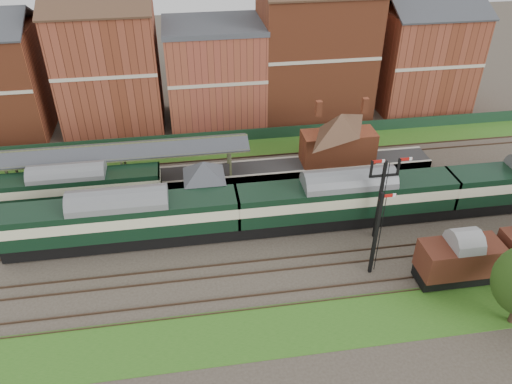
{
  "coord_description": "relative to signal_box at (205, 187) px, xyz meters",
  "views": [
    {
      "loc": [
        -4.31,
        -36.37,
        29.0
      ],
      "look_at": [
        1.7,
        2.0,
        3.0
      ],
      "focal_mm": 35.0,
      "sensor_mm": 36.0,
      "label": 1
    }
  ],
  "objects": [
    {
      "name": "ground",
      "position": [
        3.0,
        -3.25,
        -3.19
      ],
      "size": [
        160.0,
        160.0,
        0.0
      ],
      "primitive_type": "plane",
      "color": "#473D33",
      "rests_on": "ground"
    },
    {
      "name": "grass_back",
      "position": [
        3.0,
        12.75,
        -3.16
      ],
      "size": [
        90.0,
        4.5,
        0.06
      ],
      "primitive_type": "cube",
      "color": "#2D6619",
      "rests_on": "ground"
    },
    {
      "name": "grass_front",
      "position": [
        3.0,
        -15.25,
        -3.16
      ],
      "size": [
        90.0,
        5.0,
        0.06
      ],
      "primitive_type": "cube",
      "color": "#2D6619",
      "rests_on": "ground"
    },
    {
      "name": "fence",
      "position": [
        3.0,
        14.75,
        -2.44
      ],
      "size": [
        90.0,
        0.12,
        1.5
      ],
      "primitive_type": "cube",
      "color": "#193823",
      "rests_on": "ground"
    },
    {
      "name": "platform",
      "position": [
        -2.0,
        6.5,
        -2.69
      ],
      "size": [
        55.0,
        3.4,
        1.0
      ],
      "primitive_type": "cube",
      "color": "#2D2D2D",
      "rests_on": "ground"
    },
    {
      "name": "signal_box",
      "position": [
        0.0,
        0.0,
        0.0
      ],
      "size": [
        5.4,
        5.4,
        6.0
      ],
      "color": "#637855",
      "rests_on": "ground"
    },
    {
      "name": "brick_hut",
      "position": [
        8.0,
        0.0,
        -2.0
      ],
      "size": [
        3.2,
        2.64,
        2.94
      ],
      "color": "brown",
      "rests_on": "ground"
    },
    {
      "name": "station_building",
      "position": [
        15.0,
        6.5,
        0.76
      ],
      "size": [
        8.1,
        8.1,
        5.9
      ],
      "color": "#994526",
      "rests_on": "platform"
    },
    {
      "name": "canopy",
      "position": [
        -8.0,
        6.5,
        1.39
      ],
      "size": [
        26.0,
        3.89,
        4.08
      ],
      "color": "#515636",
      "rests_on": "platform"
    },
    {
      "name": "semaphore_bracket",
      "position": [
        15.04,
        -5.75,
        1.44
      ],
      "size": [
        3.6,
        0.25,
        8.18
      ],
      "color": "black",
      "rests_on": "ground"
    },
    {
      "name": "semaphore_siding",
      "position": [
        13.02,
        -10.25,
        0.96
      ],
      "size": [
        1.23,
        0.25,
        8.0
      ],
      "color": "black",
      "rests_on": "ground"
    },
    {
      "name": "town_backdrop",
      "position": [
        2.82,
        21.75,
        3.81
      ],
      "size": [
        69.0,
        10.0,
        16.0
      ],
      "color": "#994526",
      "rests_on": "ground"
    },
    {
      "name": "dmu_train",
      "position": [
        12.9,
        -3.25,
        -0.45
      ],
      "size": [
        61.42,
        3.22,
        4.72
      ],
      "color": "black",
      "rests_on": "ground"
    },
    {
      "name": "platform_railcar",
      "position": [
        -12.9,
        3.25,
        -0.84
      ],
      "size": [
        17.38,
        2.74,
        4.0
      ],
      "color": "black",
      "rests_on": "ground"
    },
    {
      "name": "goods_van_a",
      "position": [
        19.53,
        -12.25,
        -0.97
      ],
      "size": [
        6.46,
        2.8,
        3.92
      ],
      "color": "black",
      "rests_on": "ground"
    }
  ]
}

